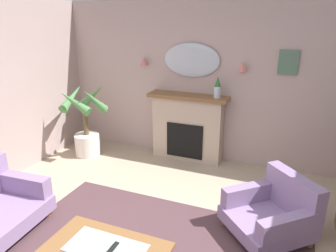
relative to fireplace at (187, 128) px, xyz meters
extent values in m
cube|color=#B29993|center=(0.46, 0.22, 0.76)|extent=(6.57, 0.10, 2.67)
cube|color=tan|center=(0.00, 0.01, -0.02)|extent=(1.20, 0.28, 1.10)
cube|color=black|center=(0.00, -0.09, -0.19)|extent=(0.64, 0.12, 0.60)
cube|color=brown|center=(0.00, -0.01, 0.56)|extent=(1.36, 0.36, 0.06)
cylinder|color=silver|center=(0.50, -0.03, 0.68)|extent=(0.11, 0.11, 0.18)
cone|color=#2D6633|center=(0.50, -0.03, 0.85)|extent=(0.10, 0.10, 0.16)
ellipsoid|color=#B2BCC6|center=(0.00, 0.14, 1.14)|extent=(0.96, 0.06, 0.56)
cone|color=#D17066|center=(-0.85, 0.09, 1.09)|extent=(0.14, 0.14, 0.14)
cone|color=#D17066|center=(0.85, 0.09, 1.09)|extent=(0.14, 0.14, 0.14)
cube|color=#4C6B56|center=(1.50, 0.15, 1.18)|extent=(0.28, 0.03, 0.36)
cube|color=brown|center=(0.26, -2.98, -0.15)|extent=(1.10, 0.60, 0.04)
cube|color=#8C9E99|center=(0.26, -2.98, -0.13)|extent=(0.72, 0.36, 0.01)
cylinder|color=brown|center=(-0.23, -2.74, -0.37)|extent=(0.06, 0.06, 0.40)
cube|color=black|center=(0.33, -2.97, -0.12)|extent=(0.04, 0.16, 0.02)
cube|color=gray|center=(-1.38, -2.33, -0.17)|extent=(0.76, 0.21, 0.24)
cylinder|color=brown|center=(-1.04, -2.32, -0.52)|extent=(0.07, 0.07, 0.10)
cylinder|color=brown|center=(-1.72, -2.37, -0.52)|extent=(0.07, 0.07, 0.10)
cube|color=gray|center=(1.53, -1.67, -0.39)|extent=(1.13, 1.13, 0.16)
cube|color=gray|center=(1.77, -1.44, -0.09)|extent=(0.66, 0.69, 0.45)
cube|color=gray|center=(1.29, -1.42, -0.20)|extent=(0.62, 0.60, 0.22)
cube|color=gray|center=(1.76, -1.92, -0.20)|extent=(0.62, 0.60, 0.22)
cylinder|color=brown|center=(1.04, -1.65, -0.52)|extent=(0.06, 0.06, 0.10)
cylinder|color=brown|center=(1.54, -1.19, -0.52)|extent=(0.06, 0.06, 0.10)
cylinder|color=brown|center=(2.01, -1.68, -0.52)|extent=(0.06, 0.06, 0.10)
cylinder|color=silver|center=(-1.73, -0.53, -0.38)|extent=(0.44, 0.44, 0.39)
cylinder|color=brown|center=(-1.73, -0.53, 0.02)|extent=(0.08, 0.08, 0.41)
cone|color=#4C8447|center=(-1.48, -0.56, 0.48)|extent=(0.23, 0.58, 0.54)
cone|color=#4C8447|center=(-1.72, -0.28, 0.48)|extent=(0.59, 0.19, 0.52)
cone|color=#4C8447|center=(-1.98, -0.52, 0.48)|extent=(0.18, 0.62, 0.47)
cone|color=#4C8447|center=(-1.73, -0.78, 0.48)|extent=(0.63, 0.17, 0.44)
camera|label=1|loc=(1.66, -4.90, 1.81)|focal=33.89mm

